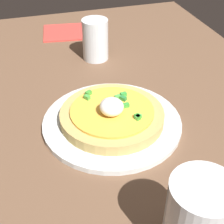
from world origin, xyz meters
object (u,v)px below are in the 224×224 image
at_px(pizza, 112,115).
at_px(cup_far, 95,41).
at_px(napkin, 64,32).
at_px(plate, 112,122).

height_order(pizza, cup_far, cup_far).
bearing_deg(napkin, cup_far, 15.18).
distance_m(cup_far, napkin, 0.20).
height_order(cup_far, napkin, cup_far).
bearing_deg(plate, pizza, -15.53).
relative_size(pizza, napkin, 1.62).
distance_m(plate, cup_far, 0.29).
distance_m(plate, pizza, 0.02).
bearing_deg(pizza, napkin, -178.68).
relative_size(plate, cup_far, 2.58).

